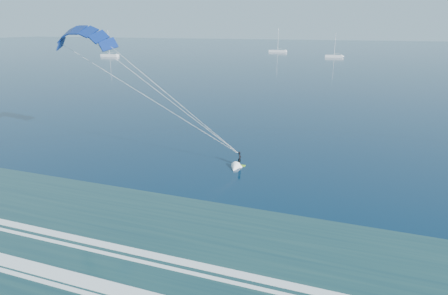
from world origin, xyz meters
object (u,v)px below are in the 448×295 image
Objects in this scene: kitesurfer_rig at (160,93)px; sailboat_1 at (278,51)px; sailboat_2 at (334,56)px; sailboat_0 at (110,55)px.

kitesurfer_rig is 1.55× the size of sailboat_1.
kitesurfer_rig reaches higher than sailboat_1.
kitesurfer_rig reaches higher than sailboat_2.
kitesurfer_rig is 204.43m from sailboat_1.
sailboat_1 is 1.18× the size of sailboat_2.
sailboat_2 is at bearing -40.98° from sailboat_1.
sailboat_0 is 0.94× the size of sailboat_1.
sailboat_1 is at bearing 99.67° from kitesurfer_rig.
sailboat_1 is at bearing 42.66° from sailboat_0.
kitesurfer_rig is 1.64× the size of sailboat_0.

